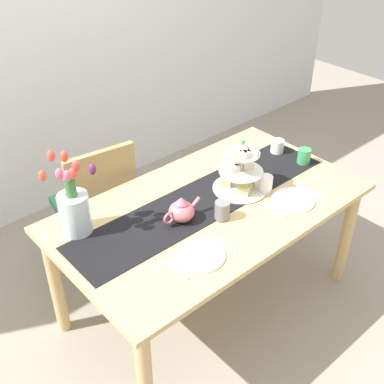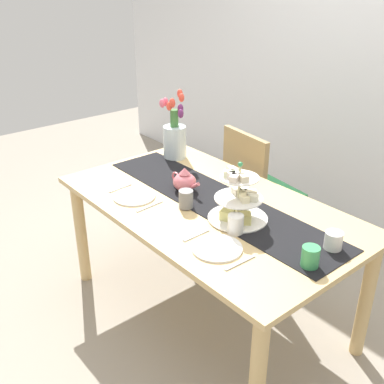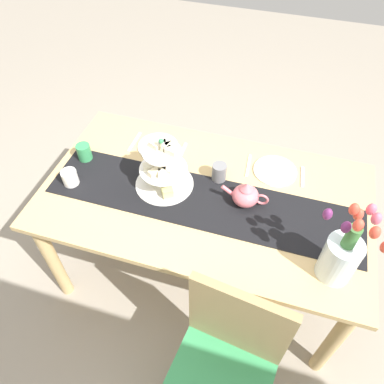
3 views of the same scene
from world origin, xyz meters
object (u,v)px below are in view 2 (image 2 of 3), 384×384
(knife_right, at_px, (240,263))
(teapot, at_px, (185,181))
(mug_white_text, at_px, (236,224))
(fork_right, at_px, (196,235))
(dining_table, at_px, (208,219))
(chair_left, at_px, (256,187))
(mug_grey, at_px, (186,199))
(dinner_plate_right, at_px, (217,248))
(tiered_cake_stand, at_px, (239,200))
(mug_orange, at_px, (310,257))
(dinner_plate_left, at_px, (134,196))
(cream_jug, at_px, (333,241))
(knife_left, at_px, (150,206))
(tulip_vase, at_px, (175,136))
(fork_left, at_px, (120,188))

(knife_right, bearing_deg, teapot, 159.41)
(teapot, xyz_separation_m, mug_white_text, (0.51, -0.10, -0.01))
(fork_right, distance_m, mug_white_text, 0.19)
(teapot, bearing_deg, knife_right, -20.59)
(dining_table, relative_size, teapot, 6.94)
(chair_left, relative_size, mug_grey, 9.58)
(mug_grey, xyz_separation_m, mug_white_text, (0.35, 0.02, -0.00))
(dining_table, bearing_deg, dinner_plate_right, -36.70)
(dining_table, relative_size, tiered_cake_stand, 5.44)
(fork_right, distance_m, mug_orange, 0.54)
(dinner_plate_left, bearing_deg, dinner_plate_right, 0.00)
(tiered_cake_stand, relative_size, teapot, 1.28)
(cream_jug, relative_size, knife_left, 0.50)
(cream_jug, height_order, mug_white_text, mug_white_text)
(fork_right, bearing_deg, teapot, 147.37)
(dining_table, relative_size, tulip_vase, 3.80)
(chair_left, distance_m, teapot, 0.76)
(tulip_vase, distance_m, knife_right, 1.27)
(knife_left, bearing_deg, mug_orange, 13.38)
(dining_table, distance_m, chair_left, 0.76)
(mug_orange, bearing_deg, tiered_cake_stand, 173.32)
(fork_left, height_order, fork_right, same)
(chair_left, height_order, dinner_plate_right, chair_left)
(dinner_plate_left, xyz_separation_m, fork_right, (0.52, 0.00, -0.00))
(tulip_vase, xyz_separation_m, knife_right, (1.14, -0.53, -0.14))
(knife_left, height_order, knife_right, same)
(fork_left, relative_size, knife_left, 0.88)
(knife_left, distance_m, mug_grey, 0.20)
(mug_white_text, bearing_deg, teapot, 168.51)
(chair_left, height_order, mug_grey, chair_left)
(chair_left, bearing_deg, dinner_plate_left, -91.59)
(chair_left, distance_m, mug_white_text, 1.03)
(dining_table, distance_m, cream_jug, 0.71)
(fork_left, distance_m, knife_right, 0.96)
(chair_left, bearing_deg, mug_white_text, -53.37)
(dining_table, distance_m, mug_grey, 0.20)
(dinner_plate_left, height_order, fork_right, dinner_plate_left)
(tiered_cake_stand, relative_size, knife_right, 1.79)
(teapot, bearing_deg, dinner_plate_left, -112.89)
(cream_jug, distance_m, fork_right, 0.62)
(tiered_cake_stand, bearing_deg, mug_grey, -154.74)
(fork_left, xyz_separation_m, fork_right, (0.67, 0.00, 0.00))
(chair_left, xyz_separation_m, knife_right, (0.79, -0.96, 0.23))
(fork_left, bearing_deg, teapot, 45.81)
(knife_left, bearing_deg, fork_right, 0.00)
(fork_right, bearing_deg, tulip_vase, 147.83)
(mug_orange, bearing_deg, mug_white_text, -173.19)
(tiered_cake_stand, xyz_separation_m, cream_jug, (0.46, 0.13, -0.06))
(tiered_cake_stand, bearing_deg, knife_left, -145.92)
(teapot, bearing_deg, tulip_vase, 148.27)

